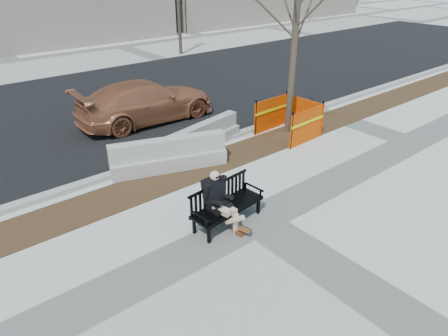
{
  "coord_description": "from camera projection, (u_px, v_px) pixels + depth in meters",
  "views": [
    {
      "loc": [
        -4.76,
        -4.82,
        4.71
      ],
      "look_at": [
        -0.12,
        0.9,
        0.87
      ],
      "focal_mm": 32.14,
      "sensor_mm": 36.0,
      "label": 1
    }
  ],
  "objects": [
    {
      "name": "ground",
      "position": [
        256.0,
        220.0,
        8.16
      ],
      "size": [
        120.0,
        120.0,
        0.0
      ],
      "primitive_type": "plane",
      "color": "beige",
      "rests_on": "ground"
    },
    {
      "name": "mulch_strip",
      "position": [
        184.0,
        173.0,
        9.95
      ],
      "size": [
        40.0,
        1.2,
        0.02
      ],
      "primitive_type": "cube",
      "color": "#47301C",
      "rests_on": "ground"
    },
    {
      "name": "asphalt_street",
      "position": [
        86.0,
        109.0,
        14.21
      ],
      "size": [
        60.0,
        10.4,
        0.01
      ],
      "primitive_type": "cube",
      "color": "black",
      "rests_on": "ground"
    },
    {
      "name": "curb",
      "position": [
        164.0,
        158.0,
        10.57
      ],
      "size": [
        60.0,
        0.25,
        0.12
      ],
      "primitive_type": "cube",
      "color": "#9E9B93",
      "rests_on": "ground"
    },
    {
      "name": "bench",
      "position": [
        227.0,
        223.0,
        8.07
      ],
      "size": [
        1.65,
        0.73,
        0.85
      ],
      "primitive_type": null,
      "rotation": [
        0.0,
        0.0,
        0.1
      ],
      "color": "black",
      "rests_on": "ground"
    },
    {
      "name": "seated_man",
      "position": [
        218.0,
        226.0,
        7.97
      ],
      "size": [
        0.6,
        0.91,
        1.21
      ],
      "primitive_type": null,
      "rotation": [
        0.0,
        0.0,
        0.1
      ],
      "color": "black",
      "rests_on": "ground"
    },
    {
      "name": "tree_fence",
      "position": [
        287.0,
        135.0,
        12.07
      ],
      "size": [
        2.3,
        2.3,
        5.47
      ],
      "primitive_type": null,
      "rotation": [
        0.0,
        0.0,
        0.05
      ],
      "color": "#FF5700",
      "rests_on": "ground"
    },
    {
      "name": "sedan",
      "position": [
        148.0,
        120.0,
        13.2
      ],
      "size": [
        4.56,
        1.94,
        1.31
      ],
      "primitive_type": "imported",
      "rotation": [
        0.0,
        0.0,
        1.55
      ],
      "color": "#9C5938",
      "rests_on": "ground"
    },
    {
      "name": "jersey_barrier_left",
      "position": [
        170.0,
        168.0,
        10.17
      ],
      "size": [
        2.93,
        1.48,
        0.83
      ],
      "primitive_type": null,
      "rotation": [
        0.0,
        0.0,
        -0.33
      ],
      "color": "#A4A299",
      "rests_on": "ground"
    },
    {
      "name": "jersey_barrier_right",
      "position": [
        204.0,
        148.0,
        11.29
      ],
      "size": [
        2.64,
        1.03,
        0.74
      ],
      "primitive_type": null,
      "rotation": [
        0.0,
        0.0,
        0.21
      ],
      "color": "#99968F",
      "rests_on": "ground"
    },
    {
      "name": "far_tree_right",
      "position": [
        181.0,
        54.0,
        22.49
      ],
      "size": [
        2.73,
        2.73,
        5.64
      ],
      "primitive_type": null,
      "rotation": [
        0.0,
        0.0,
        0.39
      ],
      "color": "#44372C",
      "rests_on": "ground"
    }
  ]
}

